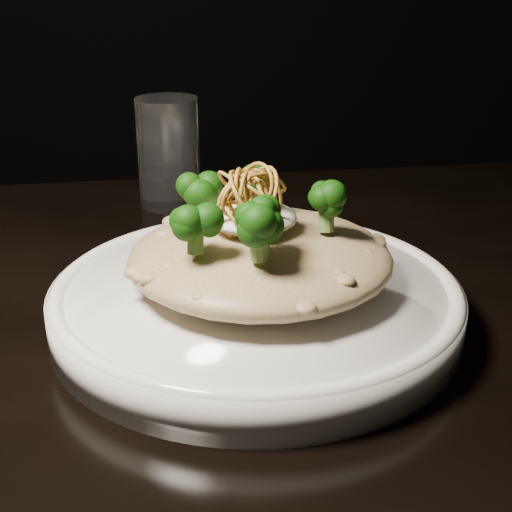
{
  "coord_description": "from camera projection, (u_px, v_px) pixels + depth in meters",
  "views": [
    {
      "loc": [
        0.02,
        -0.48,
        1.01
      ],
      "look_at": [
        0.09,
        -0.0,
        0.81
      ],
      "focal_mm": 50.0,
      "sensor_mm": 36.0,
      "label": 1
    }
  ],
  "objects": [
    {
      "name": "broccoli",
      "position": [
        254.0,
        197.0,
        0.5
      ],
      "size": [
        0.15,
        0.15,
        0.05
      ],
      "primitive_type": null,
      "color": "black",
      "rests_on": "risotto"
    },
    {
      "name": "table",
      "position": [
        138.0,
        424.0,
        0.56
      ],
      "size": [
        1.1,
        0.8,
        0.75
      ],
      "color": "black",
      "rests_on": "ground"
    },
    {
      "name": "cheese",
      "position": [
        253.0,
        217.0,
        0.51
      ],
      "size": [
        0.06,
        0.06,
        0.02
      ],
      "primitive_type": "ellipsoid",
      "color": "white",
      "rests_on": "risotto"
    },
    {
      "name": "drinking_glass",
      "position": [
        168.0,
        153.0,
        0.78
      ],
      "size": [
        0.07,
        0.07,
        0.12
      ],
      "primitive_type": "cylinder",
      "rotation": [
        0.0,
        0.0,
        -0.01
      ],
      "color": "white",
      "rests_on": "table"
    },
    {
      "name": "plate",
      "position": [
        256.0,
        304.0,
        0.54
      ],
      "size": [
        0.31,
        0.31,
        0.03
      ],
      "primitive_type": "cylinder",
      "color": "white",
      "rests_on": "table"
    },
    {
      "name": "risotto",
      "position": [
        260.0,
        257.0,
        0.53
      ],
      "size": [
        0.2,
        0.2,
        0.04
      ],
      "primitive_type": "ellipsoid",
      "color": "brown",
      "rests_on": "plate"
    },
    {
      "name": "shallots",
      "position": [
        249.0,
        184.0,
        0.5
      ],
      "size": [
        0.06,
        0.06,
        0.04
      ],
      "primitive_type": null,
      "color": "brown",
      "rests_on": "cheese"
    }
  ]
}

